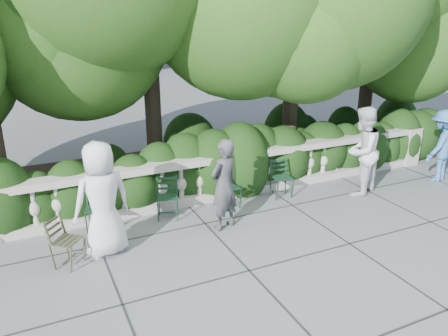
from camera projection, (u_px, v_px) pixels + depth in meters
name	position (u px, v px, depth m)	size (l,w,h in m)	color
ground	(247.00, 237.00, 7.92)	(90.00, 90.00, 0.00)	#595C62
balustrade	(208.00, 179.00, 9.29)	(12.00, 0.44, 1.00)	#9E998E
shrub_hedge	(189.00, 182.00, 10.48)	(15.00, 2.60, 1.70)	black
tree_canopy	(210.00, 7.00, 9.59)	(15.04, 6.52, 6.78)	#3F3023
chair_b	(168.00, 221.00, 8.49)	(0.44, 0.48, 0.84)	black
chair_c	(98.00, 234.00, 8.01)	(0.44, 0.48, 0.84)	black
chair_d	(233.00, 210.00, 8.97)	(0.44, 0.48, 0.84)	black
chair_f	(284.00, 199.00, 9.53)	(0.44, 0.48, 0.84)	black
chair_weathered	(78.00, 267.00, 6.98)	(0.44, 0.48, 0.84)	black
person_businessman	(102.00, 199.00, 7.08)	(0.95, 0.62, 1.95)	silver
person_woman_grey	(224.00, 185.00, 7.97)	(0.63, 0.42, 1.74)	#3A3A3F
person_casual_man	(362.00, 151.00, 9.51)	(0.96, 0.74, 1.97)	silver
person_older_blue	(441.00, 146.00, 10.33)	(1.12, 0.64, 1.73)	#3767A6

